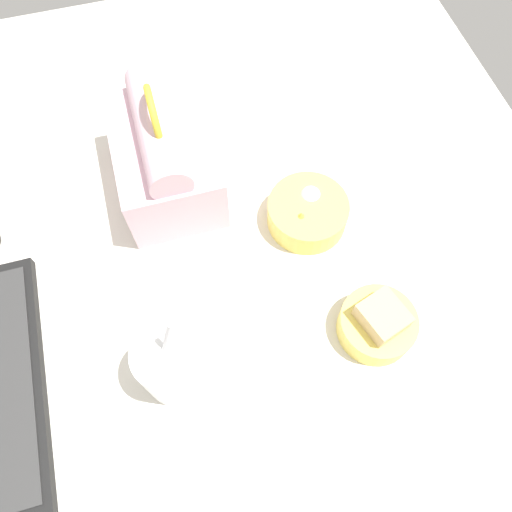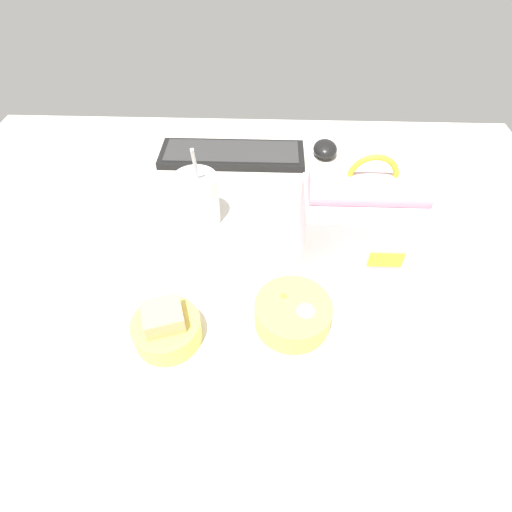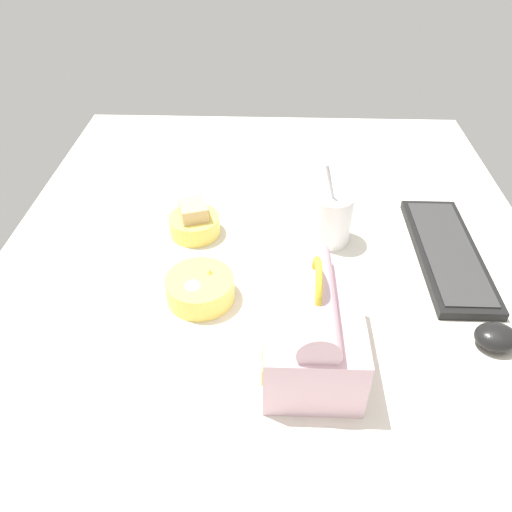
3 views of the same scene
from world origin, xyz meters
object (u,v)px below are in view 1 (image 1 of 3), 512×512
object	(u,v)px
bento_bowl_snacks	(307,213)
soup_cup	(171,364)
lunch_bag	(165,155)
bento_bowl_sandwich	(378,324)

from	to	relation	value
bento_bowl_snacks	soup_cup	bearing A→B (deg)	126.87
soup_cup	bento_bowl_snacks	xyz separation A→B (cm)	(18.40, -24.54, -3.18)
lunch_bag	bento_bowl_sandwich	distance (cm)	40.10
bento_bowl_sandwich	bento_bowl_snacks	size ratio (longest dim) A/B	0.86
bento_bowl_sandwich	bento_bowl_snacks	xyz separation A→B (cm)	(19.69, 3.66, -0.24)
lunch_bag	bento_bowl_sandwich	world-z (taller)	lunch_bag
lunch_bag	bento_bowl_sandwich	size ratio (longest dim) A/B	2.06
bento_bowl_snacks	lunch_bag	bearing A→B (deg)	55.48
lunch_bag	bento_bowl_snacks	bearing A→B (deg)	-124.52
lunch_bag	bento_bowl_sandwich	bearing A→B (deg)	-145.30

